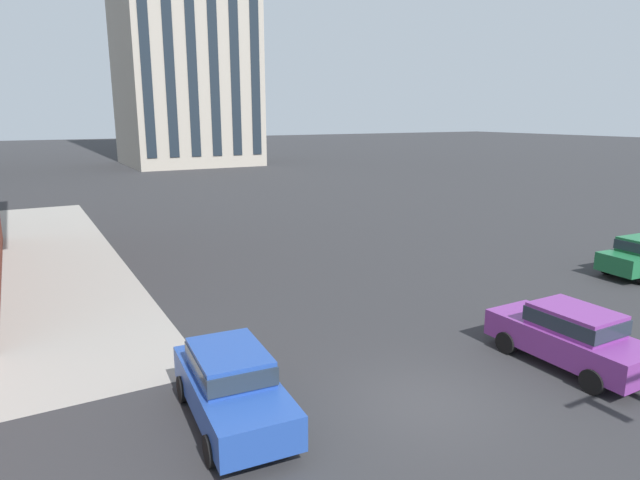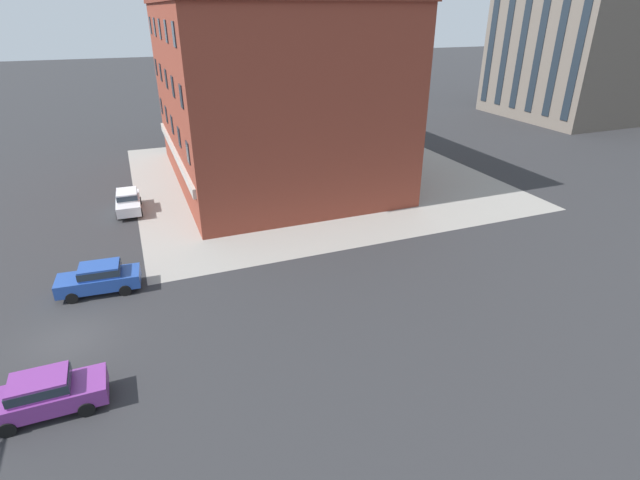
# 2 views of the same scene
# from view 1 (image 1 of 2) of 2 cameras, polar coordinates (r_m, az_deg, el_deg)

# --- Properties ---
(ground_plane) EXTENTS (320.00, 320.00, 0.00)m
(ground_plane) POSITION_cam_1_polar(r_m,az_deg,el_deg) (13.93, 10.94, -16.36)
(ground_plane) COLOR #2D2D30
(car_main_southbound_far) EXTENTS (1.92, 4.41, 1.68)m
(car_main_southbound_far) POSITION_cam_1_polar(r_m,az_deg,el_deg) (16.59, 24.62, -8.92)
(car_main_southbound_far) COLOR #7A3389
(car_main_southbound_far) RESTS_ON ground
(car_cross_eastbound) EXTENTS (2.13, 4.52, 1.68)m
(car_cross_eastbound) POSITION_cam_1_polar(r_m,az_deg,el_deg) (12.77, -9.21, -14.47)
(car_cross_eastbound) COLOR #23479E
(car_cross_eastbound) RESTS_ON ground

